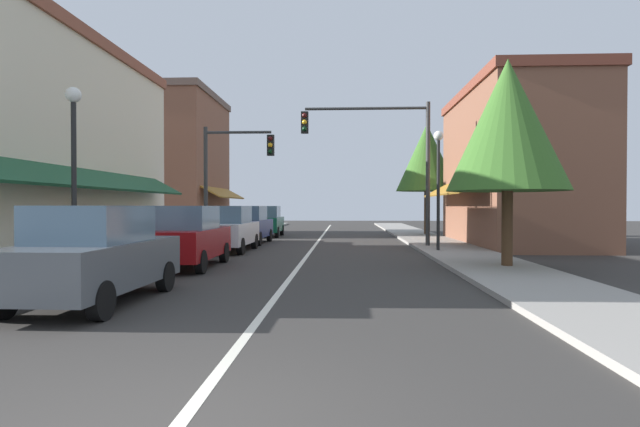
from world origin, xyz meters
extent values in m
plane|color=#33302D|center=(0.00, 18.00, 0.00)|extent=(80.00, 80.00, 0.00)
cube|color=gray|center=(-5.50, 18.00, 0.06)|extent=(2.60, 56.00, 0.12)
cube|color=gray|center=(5.50, 18.00, 0.06)|extent=(2.60, 56.00, 0.12)
cube|color=silver|center=(0.00, 18.00, 0.00)|extent=(0.14, 52.00, 0.01)
cube|color=beige|center=(-9.29, 12.00, 3.51)|extent=(4.98, 14.00, 7.02)
cube|color=brown|center=(-9.29, 12.00, 7.22)|extent=(5.18, 14.20, 0.40)
cube|color=slate|center=(-6.86, 12.00, 1.40)|extent=(0.08, 10.64, 1.80)
cube|color=#194C2D|center=(-6.25, 12.00, 2.60)|extent=(1.27, 11.76, 0.73)
cube|color=slate|center=(-6.86, 8.92, 5.06)|extent=(0.08, 1.10, 1.30)
cube|color=slate|center=(-6.86, 15.08, 5.06)|extent=(0.08, 1.10, 1.30)
cube|color=brown|center=(9.07, 20.00, 3.37)|extent=(4.53, 10.00, 6.75)
cube|color=brown|center=(9.07, 20.00, 6.95)|extent=(4.73, 10.20, 0.40)
cube|color=slate|center=(6.86, 20.00, 1.40)|extent=(0.08, 7.60, 1.80)
cube|color=olive|center=(6.25, 20.00, 2.60)|extent=(1.27, 8.40, 0.73)
cube|color=slate|center=(6.86, 17.80, 4.86)|extent=(0.08, 1.10, 1.30)
cube|color=slate|center=(6.86, 22.20, 4.86)|extent=(0.08, 1.10, 1.30)
cube|color=brown|center=(-9.43, 28.00, 4.19)|extent=(5.26, 8.00, 8.39)
cube|color=brown|center=(-9.43, 28.00, 8.59)|extent=(5.46, 8.20, 0.40)
cube|color=slate|center=(-6.86, 28.00, 1.40)|extent=(0.08, 6.08, 1.80)
cube|color=olive|center=(-6.25, 28.00, 2.60)|extent=(1.27, 6.72, 0.73)
cube|color=slate|center=(-6.86, 26.24, 6.04)|extent=(0.08, 1.10, 1.30)
cube|color=slate|center=(-6.86, 29.76, 6.04)|extent=(0.08, 1.10, 1.30)
cube|color=#4C5156|center=(-3.17, 5.40, 0.71)|extent=(1.77, 4.12, 0.80)
cube|color=slate|center=(-3.17, 5.30, 1.44)|extent=(1.55, 2.02, 0.66)
cylinder|color=black|center=(-3.95, 6.76, 0.31)|extent=(0.21, 0.62, 0.62)
cylinder|color=black|center=(-2.36, 6.74, 0.31)|extent=(0.21, 0.62, 0.62)
cylinder|color=black|center=(-3.98, 4.05, 0.31)|extent=(0.21, 0.62, 0.62)
cylinder|color=black|center=(-2.40, 4.03, 0.31)|extent=(0.21, 0.62, 0.62)
cube|color=maroon|center=(-3.21, 10.81, 0.71)|extent=(1.78, 4.13, 0.80)
cube|color=slate|center=(-3.21, 10.71, 1.44)|extent=(1.55, 2.02, 0.66)
cylinder|color=black|center=(-4.02, 12.15, 0.31)|extent=(0.21, 0.62, 0.62)
cylinder|color=black|center=(-2.44, 12.17, 0.31)|extent=(0.21, 0.62, 0.62)
cylinder|color=black|center=(-3.98, 9.44, 0.31)|extent=(0.21, 0.62, 0.62)
cylinder|color=black|center=(-2.40, 9.46, 0.31)|extent=(0.21, 0.62, 0.62)
cube|color=silver|center=(-3.19, 15.96, 0.71)|extent=(1.75, 4.11, 0.80)
cube|color=slate|center=(-3.19, 15.86, 1.44)|extent=(1.54, 2.01, 0.66)
cylinder|color=black|center=(-3.97, 17.32, 0.31)|extent=(0.20, 0.62, 0.62)
cylinder|color=black|center=(-2.39, 17.31, 0.31)|extent=(0.20, 0.62, 0.62)
cylinder|color=black|center=(-4.00, 14.62, 0.31)|extent=(0.20, 0.62, 0.62)
cylinder|color=black|center=(-2.41, 14.60, 0.31)|extent=(0.20, 0.62, 0.62)
cube|color=navy|center=(-3.24, 20.25, 0.71)|extent=(1.83, 4.15, 0.80)
cube|color=slate|center=(-3.24, 20.15, 1.44)|extent=(1.58, 2.04, 0.66)
cylinder|color=black|center=(-3.99, 21.63, 0.31)|extent=(0.22, 0.63, 0.62)
cylinder|color=black|center=(-2.41, 21.58, 0.31)|extent=(0.22, 0.63, 0.62)
cylinder|color=black|center=(-4.07, 18.92, 0.31)|extent=(0.22, 0.63, 0.62)
cylinder|color=black|center=(-2.49, 18.88, 0.31)|extent=(0.22, 0.63, 0.62)
cube|color=#0F4C33|center=(-3.24, 25.74, 0.71)|extent=(1.81, 4.14, 0.80)
cube|color=slate|center=(-3.24, 25.64, 1.44)|extent=(1.56, 2.03, 0.66)
cylinder|color=black|center=(-4.06, 27.08, 0.31)|extent=(0.21, 0.62, 0.62)
cylinder|color=black|center=(-2.48, 27.11, 0.31)|extent=(0.21, 0.62, 0.62)
cylinder|color=black|center=(-4.00, 24.37, 0.31)|extent=(0.21, 0.62, 0.62)
cylinder|color=black|center=(-2.42, 24.41, 0.31)|extent=(0.21, 0.62, 0.62)
cylinder|color=#333333|center=(4.80, 17.87, 3.05)|extent=(0.18, 0.18, 6.10)
cylinder|color=#333333|center=(2.23, 17.87, 5.85)|extent=(5.14, 0.12, 0.12)
cube|color=black|center=(-0.34, 17.69, 5.25)|extent=(0.30, 0.24, 0.90)
sphere|color=#420F0F|center=(-0.34, 17.56, 5.53)|extent=(0.20, 0.20, 0.20)
sphere|color=yellow|center=(-0.34, 17.56, 5.25)|extent=(0.20, 0.20, 0.20)
sphere|color=#0C3316|center=(-0.34, 17.56, 4.97)|extent=(0.20, 0.20, 0.20)
cylinder|color=#333333|center=(-4.80, 18.63, 2.63)|extent=(0.18, 0.18, 5.25)
cylinder|color=#333333|center=(-3.34, 18.63, 5.00)|extent=(2.91, 0.12, 0.12)
cube|color=black|center=(-1.89, 18.45, 4.40)|extent=(0.30, 0.24, 0.90)
sphere|color=#420F0F|center=(-1.89, 18.32, 4.68)|extent=(0.20, 0.20, 0.20)
sphere|color=yellow|center=(-1.89, 18.32, 4.40)|extent=(0.20, 0.20, 0.20)
sphere|color=#0C3316|center=(-1.89, 18.32, 4.12)|extent=(0.20, 0.20, 0.20)
cylinder|color=black|center=(-5.03, 8.11, 2.10)|extent=(0.12, 0.12, 4.20)
sphere|color=white|center=(-5.03, 8.11, 4.38)|extent=(0.36, 0.36, 0.36)
cylinder|color=black|center=(4.82, 15.63, 2.10)|extent=(0.12, 0.12, 4.21)
sphere|color=white|center=(4.82, 15.63, 4.39)|extent=(0.36, 0.36, 0.36)
cylinder|color=#4C331E|center=(5.82, 10.71, 1.34)|extent=(0.30, 0.30, 2.68)
cone|color=#386626|center=(5.82, 10.71, 4.00)|extent=(3.31, 3.31, 3.64)
cylinder|color=#4C331E|center=(6.17, 26.74, 1.60)|extent=(0.30, 0.30, 3.20)
cone|color=#386626|center=(6.17, 26.74, 4.64)|extent=(3.61, 3.61, 3.97)
camera|label=1|loc=(1.33, -3.57, 1.76)|focal=28.60mm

